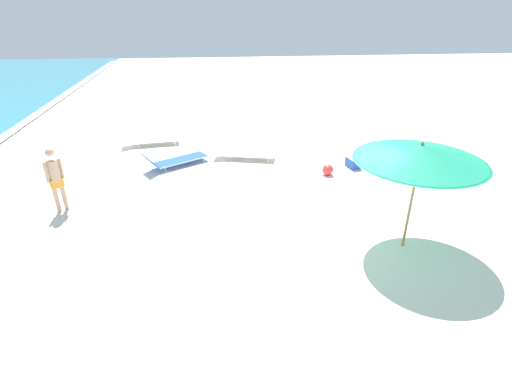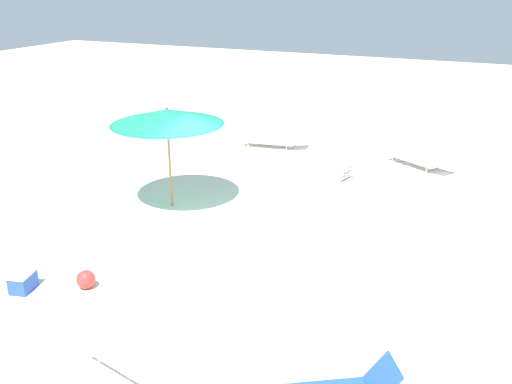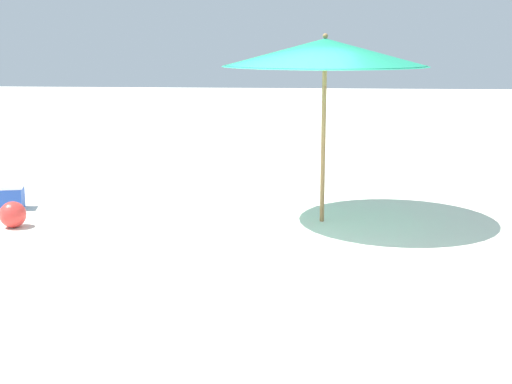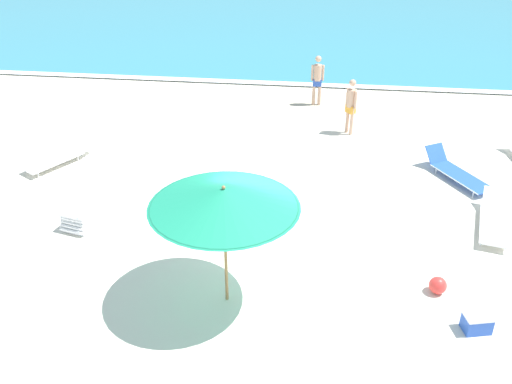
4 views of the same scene
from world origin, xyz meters
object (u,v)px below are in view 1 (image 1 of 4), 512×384
at_px(sun_lounger_under_umbrella, 150,140).
at_px(sun_lounger_near_water_right, 175,160).
at_px(sun_lounger_mid_beach_solo, 243,153).
at_px(beachgoer_shoreline_child, 55,176).
at_px(cooler_box, 353,162).
at_px(beach_ball, 328,170).
at_px(beach_umbrella, 421,153).

distance_m(sun_lounger_under_umbrella, sun_lounger_near_water_right, 2.48).
height_order(sun_lounger_mid_beach_solo, beachgoer_shoreline_child, beachgoer_shoreline_child).
distance_m(sun_lounger_near_water_right, sun_lounger_mid_beach_solo, 2.38).
distance_m(sun_lounger_mid_beach_solo, cooler_box, 3.77).
relative_size(sun_lounger_under_umbrella, sun_lounger_mid_beach_solo, 0.97).
distance_m(sun_lounger_mid_beach_solo, beach_ball, 3.08).
bearing_deg(beach_ball, sun_lounger_mid_beach_solo, 57.24).
height_order(beach_umbrella, sun_lounger_under_umbrella, beach_umbrella).
relative_size(sun_lounger_under_umbrella, beach_ball, 6.22).
height_order(beach_umbrella, beach_ball, beach_umbrella).
height_order(beach_umbrella, cooler_box, beach_umbrella).
relative_size(sun_lounger_near_water_right, beachgoer_shoreline_child, 1.23).
distance_m(sun_lounger_mid_beach_solo, beachgoer_shoreline_child, 6.09).
relative_size(sun_lounger_near_water_right, cooler_box, 3.82).
bearing_deg(beach_umbrella, beach_ball, 9.74).
xyz_separation_m(sun_lounger_under_umbrella, beachgoer_shoreline_child, (-5.03, 1.61, 0.79)).
relative_size(sun_lounger_near_water_right, sun_lounger_mid_beach_solo, 0.96).
distance_m(sun_lounger_under_umbrella, cooler_box, 7.63).
bearing_deg(sun_lounger_under_umbrella, sun_lounger_mid_beach_solo, -124.16).
xyz_separation_m(sun_lounger_near_water_right, beachgoer_shoreline_child, (-2.82, 2.74, 0.78)).
bearing_deg(beach_ball, beach_umbrella, -170.26).
bearing_deg(beach_umbrella, sun_lounger_under_umbrella, 41.92).
bearing_deg(beachgoer_shoreline_child, beach_ball, -28.82).
bearing_deg(beach_ball, sun_lounger_under_umbrella, 60.45).
height_order(beachgoer_shoreline_child, beach_ball, beachgoer_shoreline_child).
xyz_separation_m(beach_umbrella, sun_lounger_under_umbrella, (7.53, 6.76, -2.07)).
xyz_separation_m(sun_lounger_under_umbrella, sun_lounger_near_water_right, (-2.21, -1.13, 0.00)).
xyz_separation_m(beach_umbrella, beachgoer_shoreline_child, (2.50, 8.37, -1.28)).
relative_size(beach_umbrella, cooler_box, 4.79).
height_order(sun_lounger_under_umbrella, beach_ball, sun_lounger_under_umbrella).
bearing_deg(sun_lounger_near_water_right, sun_lounger_under_umbrella, -4.49).
distance_m(sun_lounger_under_umbrella, sun_lounger_mid_beach_solo, 3.89).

